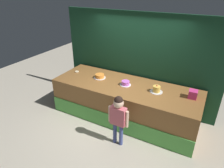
# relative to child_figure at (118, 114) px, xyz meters

# --- Properties ---
(ground_plane) EXTENTS (12.00, 12.00, 0.00)m
(ground_plane) POSITION_rel_child_figure_xyz_m (-0.31, 0.35, -0.78)
(ground_plane) COLOR #BCB29E
(stage_platform) EXTENTS (3.68, 1.30, 0.93)m
(stage_platform) POSITION_rel_child_figure_xyz_m (-0.31, 0.99, -0.32)
(stage_platform) COLOR brown
(stage_platform) RESTS_ON ground_plane
(curtain_backdrop) EXTENTS (4.34, 0.08, 2.60)m
(curtain_backdrop) POSITION_rel_child_figure_xyz_m (-0.31, 1.73, 0.52)
(curtain_backdrop) COLOR #19472D
(curtain_backdrop) RESTS_ON ground_plane
(child_figure) EXTENTS (0.47, 0.21, 1.21)m
(child_figure) POSITION_rel_child_figure_xyz_m (0.00, 0.00, 0.00)
(child_figure) COLOR #3F4C8C
(child_figure) RESTS_ON ground_plane
(pink_box) EXTENTS (0.19, 0.19, 0.18)m
(pink_box) POSITION_rel_child_figure_xyz_m (1.25, 1.15, 0.24)
(pink_box) COLOR #E13984
(pink_box) RESTS_ON stage_platform
(donut) EXTENTS (0.11, 0.11, 0.03)m
(donut) POSITION_rel_child_figure_xyz_m (-1.87, 1.07, 0.17)
(donut) COLOR beige
(donut) RESTS_ON stage_platform
(cake_left) EXTENTS (0.32, 0.32, 0.11)m
(cake_left) POSITION_rel_child_figure_xyz_m (-1.09, 1.05, 0.20)
(cake_left) COLOR silver
(cake_left) RESTS_ON stage_platform
(cake_center) EXTENTS (0.28, 0.28, 0.11)m
(cake_center) POSITION_rel_child_figure_xyz_m (-0.31, 1.00, 0.20)
(cake_center) COLOR white
(cake_center) RESTS_ON stage_platform
(cake_right) EXTENTS (0.30, 0.30, 0.18)m
(cake_right) POSITION_rel_child_figure_xyz_m (0.47, 1.03, 0.22)
(cake_right) COLOR silver
(cake_right) RESTS_ON stage_platform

